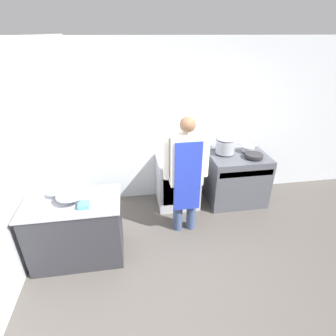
# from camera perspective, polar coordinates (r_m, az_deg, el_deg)

# --- Properties ---
(ground_plane) EXTENTS (14.00, 14.00, 0.00)m
(ground_plane) POSITION_cam_1_polar(r_m,az_deg,el_deg) (3.61, 1.84, -21.91)
(ground_plane) COLOR #4C4742
(wall_back) EXTENTS (8.00, 0.05, 2.70)m
(wall_back) POSITION_cam_1_polar(r_m,az_deg,el_deg) (4.44, -2.40, 9.27)
(wall_back) COLOR silver
(wall_back) RESTS_ON ground_plane
(wall_left) EXTENTS (0.05, 8.00, 2.70)m
(wall_left) POSITION_cam_1_polar(r_m,az_deg,el_deg) (3.86, -30.02, 2.56)
(wall_left) COLOR silver
(wall_left) RESTS_ON ground_plane
(prep_counter) EXTENTS (1.19, 0.69, 0.88)m
(prep_counter) POSITION_cam_1_polar(r_m,az_deg,el_deg) (3.72, -19.20, -12.51)
(prep_counter) COLOR #2D2D33
(prep_counter) RESTS_ON ground_plane
(stove) EXTENTS (0.98, 0.70, 0.91)m
(stove) POSITION_cam_1_polar(r_m,az_deg,el_deg) (4.76, 14.65, -2.25)
(stove) COLOR #4C4F56
(stove) RESTS_ON ground_plane
(fridge_unit) EXTENTS (0.69, 0.61, 0.86)m
(fridge_unit) POSITION_cam_1_polar(r_m,az_deg,el_deg) (4.54, 2.11, -3.02)
(fridge_unit) COLOR silver
(fridge_unit) RESTS_ON ground_plane
(person_cook) EXTENTS (0.64, 0.24, 1.79)m
(person_cook) POSITION_cam_1_polar(r_m,az_deg,el_deg) (3.65, 3.98, -0.56)
(person_cook) COLOR #38476B
(person_cook) RESTS_ON ground_plane
(mixing_bowl) EXTENTS (0.35, 0.35, 0.10)m
(mixing_bowl) POSITION_cam_1_polar(r_m,az_deg,el_deg) (3.43, -20.27, -6.21)
(mixing_bowl) COLOR #9EA0A8
(mixing_bowl) RESTS_ON prep_counter
(small_bowl) EXTENTS (0.23, 0.23, 0.07)m
(small_bowl) POSITION_cam_1_polar(r_m,az_deg,el_deg) (3.63, -23.14, -5.13)
(small_bowl) COLOR #9EA0A8
(small_bowl) RESTS_ON prep_counter
(plastic_tub) EXTENTS (0.12, 0.12, 0.06)m
(plastic_tub) POSITION_cam_1_polar(r_m,az_deg,el_deg) (3.29, -17.86, -7.73)
(plastic_tub) COLOR teal
(plastic_tub) RESTS_ON prep_counter
(stock_pot) EXTENTS (0.32, 0.32, 0.28)m
(stock_pot) POSITION_cam_1_polar(r_m,az_deg,el_deg) (4.53, 12.38, 4.92)
(stock_pot) COLOR #9EA0A8
(stock_pot) RESTS_ON stove
(saute_pan) EXTENTS (0.29, 0.29, 0.05)m
(saute_pan) POSITION_cam_1_polar(r_m,az_deg,el_deg) (4.53, 18.24, 2.59)
(saute_pan) COLOR #262628
(saute_pan) RESTS_ON stove
(sauce_pot) EXTENTS (0.22, 0.22, 0.09)m
(sauce_pot) POSITION_cam_1_polar(r_m,az_deg,el_deg) (4.73, 17.01, 4.05)
(sauce_pot) COLOR #9EA0A8
(sauce_pot) RESTS_ON stove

